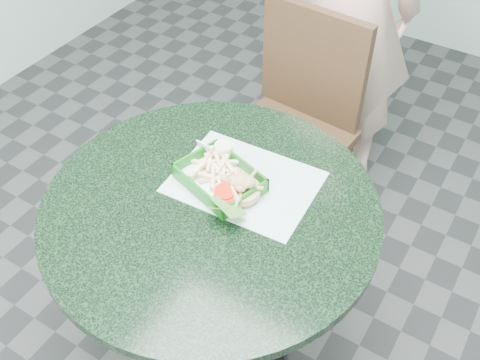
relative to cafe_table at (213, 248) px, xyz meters
The scene contains 9 objects.
floor 0.58m from the cafe_table, ahead, with size 4.00×5.00×0.02m, color #303335.
cafe_table is the anchor object (origin of this frame).
dining_chair 0.77m from the cafe_table, 98.54° to the left, with size 0.44×0.44×0.93m.
placemat 0.21m from the cafe_table, 74.26° to the left, with size 0.40×0.30×0.00m, color silver.
food_basket 0.20m from the cafe_table, 104.50° to the left, with size 0.23×0.17×0.05m.
crab_sandwich 0.24m from the cafe_table, 58.05° to the left, with size 0.11×0.11×0.07m.
fries_pile 0.24m from the cafe_table, 122.54° to the left, with size 0.12×0.13×0.05m, color #FFDEA0, non-canonical shape.
sauce_ramekin 0.28m from the cafe_table, 120.96° to the left, with size 0.05×0.05×0.03m.
garnish_cup 0.22m from the cafe_table, 22.18° to the left, with size 0.11×0.10×0.04m.
Camera 1 is at (0.62, -0.85, 1.90)m, focal length 42.00 mm.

